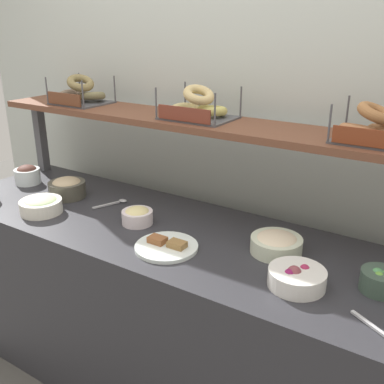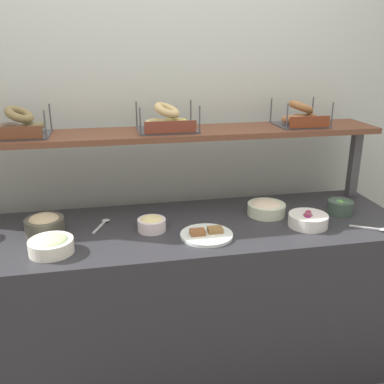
{
  "view_description": "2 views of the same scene",
  "coord_description": "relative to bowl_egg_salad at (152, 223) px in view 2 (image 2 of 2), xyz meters",
  "views": [
    {
      "loc": [
        1.04,
        -1.4,
        1.69
      ],
      "look_at": [
        0.07,
        0.1,
        1.0
      ],
      "focal_mm": 41.77,
      "sensor_mm": 36.0,
      "label": 1
    },
    {
      "loc": [
        -0.32,
        -1.97,
        1.72
      ],
      "look_at": [
        0.07,
        0.03,
        1.02
      ],
      "focal_mm": 40.67,
      "sensor_mm": 36.0,
      "label": 2
    }
  ],
  "objects": [
    {
      "name": "ground_plane",
      "position": [
        0.14,
        0.02,
        -0.89
      ],
      "size": [
        8.0,
        8.0,
        0.0
      ],
      "primitive_type": "plane",
      "color": "#595651"
    },
    {
      "name": "back_wall",
      "position": [
        0.14,
        0.57,
        0.31
      ],
      "size": [
        3.52,
        0.06,
        2.4
      ],
      "primitive_type": "cube",
      "color": "silver",
      "rests_on": "ground_plane"
    },
    {
      "name": "deli_counter",
      "position": [
        0.14,
        0.02,
        -0.46
      ],
      "size": [
        2.32,
        0.7,
        0.85
      ],
      "primitive_type": "cube",
      "color": "#2D2D33",
      "rests_on": "ground_plane"
    },
    {
      "name": "shelf_riser_right",
      "position": [
        1.23,
        0.29,
        0.16
      ],
      "size": [
        0.05,
        0.05,
        0.4
      ],
      "primitive_type": "cube",
      "color": "#4C4C51",
      "rests_on": "deli_counter"
    },
    {
      "name": "upper_shelf",
      "position": [
        0.14,
        0.29,
        0.38
      ],
      "size": [
        2.28,
        0.32,
        0.03
      ],
      "primitive_type": "cube",
      "color": "brown",
      "rests_on": "shelf_riser_left"
    },
    {
      "name": "bowl_egg_salad",
      "position": [
        0.0,
        0.0,
        0.0
      ],
      "size": [
        0.14,
        0.14,
        0.08
      ],
      "color": "white",
      "rests_on": "deli_counter"
    },
    {
      "name": "bowl_scallion_spread",
      "position": [
        -0.46,
        -0.15,
        0.0
      ],
      "size": [
        0.19,
        0.19,
        0.08
      ],
      "color": "white",
      "rests_on": "deli_counter"
    },
    {
      "name": "bowl_veggie_mix",
      "position": [
        1.01,
        0.02,
        0.0
      ],
      "size": [
        0.13,
        0.13,
        0.08
      ],
      "color": "#3D5143",
      "rests_on": "deli_counter"
    },
    {
      "name": "bowl_beet_salad",
      "position": [
        0.77,
        -0.1,
        -0.0
      ],
      "size": [
        0.2,
        0.2,
        0.08
      ],
      "color": "white",
      "rests_on": "deli_counter"
    },
    {
      "name": "bowl_hummus",
      "position": [
        -0.5,
        0.06,
        0.01
      ],
      "size": [
        0.18,
        0.18,
        0.1
      ],
      "color": "#4D4A3E",
      "rests_on": "deli_counter"
    },
    {
      "name": "bowl_potato_salad",
      "position": [
        0.62,
        0.08,
        0.0
      ],
      "size": [
        0.2,
        0.2,
        0.08
      ],
      "color": "silver",
      "rests_on": "deli_counter"
    },
    {
      "name": "serving_plate_white",
      "position": [
        0.25,
        -0.12,
        -0.03
      ],
      "size": [
        0.25,
        0.25,
        0.04
      ],
      "color": "white",
      "rests_on": "deli_counter"
    },
    {
      "name": "serving_spoon_near_plate",
      "position": [
        1.07,
        -0.21,
        -0.03
      ],
      "size": [
        0.16,
        0.1,
        0.01
      ],
      "color": "#B7B7BC",
      "rests_on": "deli_counter"
    },
    {
      "name": "serving_spoon_by_edge",
      "position": [
        -0.23,
        0.12,
        -0.03
      ],
      "size": [
        0.09,
        0.17,
        0.01
      ],
      "color": "#B7B7BC",
      "rests_on": "deli_counter"
    },
    {
      "name": "bagel_basket_poppy",
      "position": [
        -0.6,
        0.3,
        0.44
      ],
      "size": [
        0.29,
        0.26,
        0.15
      ],
      "color": "#4C4C51",
      "rests_on": "upper_shelf"
    },
    {
      "name": "bagel_basket_plain",
      "position": [
        0.13,
        0.3,
        0.44
      ],
      "size": [
        0.31,
        0.25,
        0.15
      ],
      "color": "#4C4C51",
      "rests_on": "upper_shelf"
    },
    {
      "name": "bagel_basket_everything",
      "position": [
        0.87,
        0.3,
        0.44
      ],
      "size": [
        0.27,
        0.24,
        0.15
      ],
      "color": "#4C4C51",
      "rests_on": "upper_shelf"
    }
  ]
}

